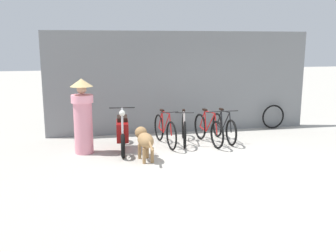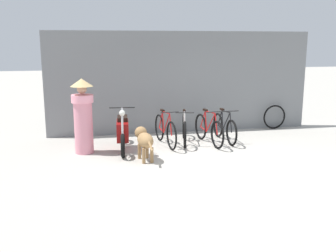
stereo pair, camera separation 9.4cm
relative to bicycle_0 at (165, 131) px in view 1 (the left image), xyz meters
name	(u,v)px [view 1 (the left image)]	position (x,y,z in m)	size (l,w,h in m)	color
ground_plane	(215,161)	(0.78, -1.63, -0.38)	(60.00, 60.00, 0.00)	#ADA89E
shop_wall_back	(181,82)	(0.78, 1.47, 1.06)	(7.64, 0.20, 2.87)	slate
bicycle_0	(165,131)	(0.00, 0.00, 0.00)	(0.46, 1.70, 0.92)	black
bicycle_1	(184,129)	(0.53, 0.12, -0.02)	(0.51, 1.68, 0.87)	black
bicycle_2	(208,130)	(1.12, -0.10, -0.01)	(0.46, 1.70, 0.90)	black
bicycle_3	(224,128)	(1.61, 0.08, -0.02)	(0.46, 1.63, 0.87)	black
motorcycle	(122,132)	(-1.09, -0.22, 0.06)	(0.58, 1.95, 1.11)	black
stray_dog	(144,139)	(-0.70, -1.15, 0.09)	(0.40, 1.13, 0.69)	#997247
person_in_robes	(83,115)	(-2.01, -0.32, 0.55)	(0.72, 0.72, 1.76)	pink
spare_tire_left	(273,117)	(3.59, 1.21, -0.01)	(0.73, 0.09, 0.73)	black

